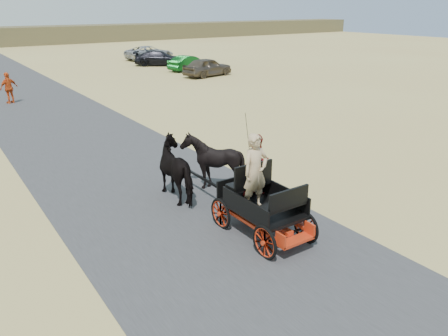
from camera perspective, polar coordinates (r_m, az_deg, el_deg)
ground at (r=9.24m, az=5.05°, el=-13.68°), size 140.00×140.00×0.00m
road at (r=9.24m, az=5.05°, el=-13.65°), size 6.00×140.00×0.01m
carriage at (r=10.54m, az=4.97°, el=-6.80°), size 1.30×2.40×0.72m
horse_left at (r=12.34m, az=-5.80°, el=-0.16°), size 0.91×2.01×1.70m
horse_right at (r=12.87m, az=-1.51°, el=0.82°), size 1.37×1.54×1.70m
driver_man at (r=9.94m, az=4.11°, el=-0.54°), size 0.66×0.43×1.80m
passenger_woman at (r=10.68m, az=4.37°, el=0.32°), size 0.77×0.60×1.58m
pedestrian at (r=27.44m, az=-26.28°, el=9.37°), size 1.09×0.77×1.73m
car_a at (r=34.59m, az=-2.18°, el=13.05°), size 4.39×2.44×1.41m
car_b at (r=37.84m, az=-4.64°, el=13.51°), size 3.99×2.25×1.24m
car_c at (r=41.34m, az=-8.43°, el=14.00°), size 4.79×4.00×1.31m
car_d at (r=46.00m, az=-9.72°, el=14.60°), size 5.05×2.57×1.37m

